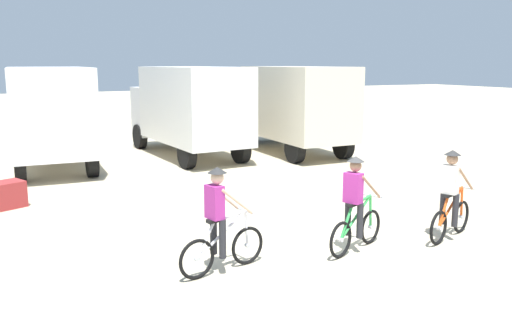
% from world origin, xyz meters
% --- Properties ---
extents(ground_plane, '(120.00, 120.00, 0.00)m').
position_xyz_m(ground_plane, '(0.00, 0.00, 0.00)').
color(ground_plane, beige).
extents(box_truck_avon_van, '(2.56, 6.81, 3.35)m').
position_xyz_m(box_truck_avon_van, '(-4.18, 10.96, 1.87)').
color(box_truck_avon_van, white).
rests_on(box_truck_avon_van, ground).
extents(box_truck_white_box, '(2.87, 6.91, 3.35)m').
position_xyz_m(box_truck_white_box, '(0.68, 10.98, 1.87)').
color(box_truck_white_box, white).
rests_on(box_truck_white_box, ground).
extents(box_truck_cream_rv, '(2.42, 6.76, 3.35)m').
position_xyz_m(box_truck_cream_rv, '(4.63, 10.23, 1.87)').
color(box_truck_cream_rv, beige).
rests_on(box_truck_cream_rv, ground).
extents(cyclist_orange_shirt, '(1.69, 0.60, 1.82)m').
position_xyz_m(cyclist_orange_shirt, '(-2.50, -0.19, 0.85)').
color(cyclist_orange_shirt, black).
rests_on(cyclist_orange_shirt, ground).
extents(cyclist_cowboy_hat, '(1.62, 0.79, 1.82)m').
position_xyz_m(cyclist_cowboy_hat, '(0.15, -0.33, 0.85)').
color(cyclist_cowboy_hat, black).
rests_on(cyclist_cowboy_hat, ground).
extents(cyclist_near_camera, '(1.64, 0.75, 1.82)m').
position_xyz_m(cyclist_near_camera, '(2.27, -0.56, 0.85)').
color(cyclist_near_camera, black).
rests_on(cyclist_near_camera, ground).
extents(supply_crate, '(0.91, 0.85, 0.65)m').
position_xyz_m(supply_crate, '(-5.66, 5.88, 0.32)').
color(supply_crate, '#9E2D2D').
rests_on(supply_crate, ground).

